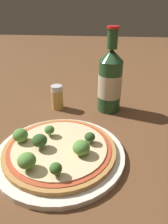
% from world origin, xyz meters
% --- Properties ---
extents(ground_plane, '(3.00, 3.00, 0.00)m').
position_xyz_m(ground_plane, '(0.00, 0.00, 0.00)').
color(ground_plane, brown).
extents(plate, '(0.27, 0.27, 0.01)m').
position_xyz_m(plate, '(0.00, -0.02, 0.01)').
color(plate, silver).
rests_on(plate, ground_plane).
extents(pizza, '(0.24, 0.24, 0.01)m').
position_xyz_m(pizza, '(0.00, -0.02, 0.02)').
color(pizza, '#B77F42').
rests_on(pizza, plate).
extents(broccoli_floret_0, '(0.02, 0.02, 0.03)m').
position_xyz_m(broccoli_floret_0, '(0.01, -0.10, 0.04)').
color(broccoli_floret_0, '#7A9E5B').
rests_on(broccoli_floret_0, pizza).
extents(broccoli_floret_1, '(0.03, 0.03, 0.03)m').
position_xyz_m(broccoli_floret_1, '(0.05, -0.04, 0.04)').
color(broccoli_floret_1, '#7A9E5B').
rests_on(broccoli_floret_1, pizza).
extents(broccoli_floret_2, '(0.03, 0.03, 0.03)m').
position_xyz_m(broccoli_floret_2, '(-0.04, -0.03, 0.04)').
color(broccoli_floret_2, '#7A9E5B').
rests_on(broccoli_floret_2, pizza).
extents(broccoli_floret_3, '(0.02, 0.02, 0.02)m').
position_xyz_m(broccoli_floret_3, '(0.06, -0.00, 0.04)').
color(broccoli_floret_3, '#7A9E5B').
rests_on(broccoli_floret_3, pizza).
extents(broccoli_floret_4, '(0.03, 0.03, 0.03)m').
position_xyz_m(broccoli_floret_4, '(-0.04, -0.09, 0.04)').
color(broccoli_floret_4, '#7A9E5B').
rests_on(broccoli_floret_4, pizza).
extents(broccoli_floret_5, '(0.03, 0.03, 0.03)m').
position_xyz_m(broccoli_floret_5, '(-0.09, -0.01, 0.04)').
color(broccoli_floret_5, '#7A9E5B').
rests_on(broccoli_floret_5, pizza).
extents(broccoli_floret_6, '(0.02, 0.02, 0.02)m').
position_xyz_m(broccoli_floret_6, '(-0.03, 0.02, 0.04)').
color(broccoli_floret_6, '#7A9E5B').
rests_on(broccoli_floret_6, pizza).
extents(beer_bottle, '(0.07, 0.07, 0.24)m').
position_xyz_m(beer_bottle, '(0.10, 0.21, 0.09)').
color(beer_bottle, '#234C28').
rests_on(beer_bottle, ground_plane).
extents(pepper_shaker, '(0.03, 0.03, 0.07)m').
position_xyz_m(pepper_shaker, '(-0.05, 0.20, 0.04)').
color(pepper_shaker, tan).
rests_on(pepper_shaker, ground_plane).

